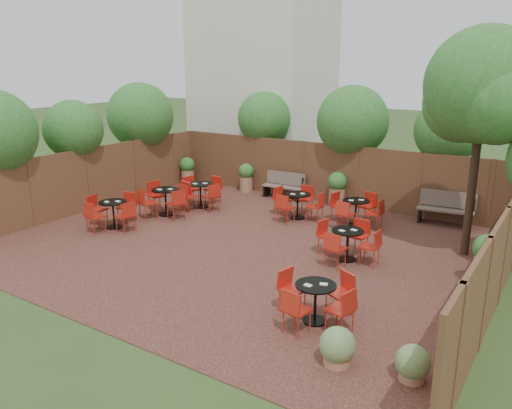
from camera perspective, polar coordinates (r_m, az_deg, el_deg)
The scene contains 13 objects.
ground at distance 13.24m, azimuth -1.23°, elevation -4.66°, with size 80.00×80.00×0.00m, color #354F23.
courtyard_paving at distance 13.23m, azimuth -1.23°, elevation -4.62°, with size 12.00×10.00×0.02m, color #341815.
fence_back at distance 17.16m, azimuth 8.19°, elevation 3.46°, with size 12.00×0.08×2.00m, color #4C2E1C.
fence_left at distance 16.94m, azimuth -18.31°, elevation 2.65°, with size 0.08×10.00×2.00m, color #4C2E1C.
fence_right at distance 10.91m, azimuth 25.91°, elevation -5.30°, with size 0.08×10.00×2.00m, color #4C2E1C.
neighbour_building at distance 21.56m, azimuth 0.82°, elevation 14.17°, with size 5.00×4.00×8.00m, color silver.
overhang_foliage at distance 15.96m, azimuth -2.67°, elevation 8.73°, with size 15.51×10.51×2.41m.
courtyard_tree at distance 12.86m, azimuth 24.13°, elevation 11.40°, with size 2.81×2.71×5.42m.
park_bench_left at distance 17.61m, azimuth 3.17°, elevation 2.20°, with size 1.48×0.53×0.90m.
park_bench_right at distance 15.73m, azimuth 20.59°, elevation -0.35°, with size 1.62×0.69×0.97m.
bistro_tables at distance 14.15m, azimuth -1.46°, elevation -1.27°, with size 8.85×7.31×0.94m.
planters at distance 16.03m, azimuth 5.22°, elevation 1.25°, with size 11.90×4.55×1.14m.
low_shrubs at distance 9.32m, azimuth 18.51°, elevation -12.49°, with size 2.10×3.57×0.74m.
Camera 1 is at (6.99, -10.24, 4.64)m, focal length 35.61 mm.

